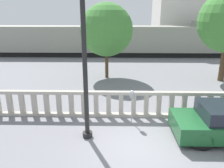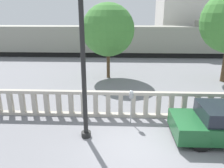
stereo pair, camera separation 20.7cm
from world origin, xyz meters
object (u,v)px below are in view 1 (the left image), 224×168
(lamppost, at_px, (84,50))
(train_near, at_px, (99,40))
(tree_right, at_px, (107,30))
(parking_meter, at_px, (132,96))

(lamppost, height_order, train_near, lamppost)
(lamppost, height_order, tree_right, lamppost)
(lamppost, height_order, parking_meter, lamppost)
(tree_right, bearing_deg, train_near, 98.28)
(lamppost, bearing_deg, tree_right, 87.38)
(lamppost, relative_size, train_near, 0.25)
(train_near, xyz_separation_m, tree_right, (1.29, -8.84, 1.74))
(parking_meter, xyz_separation_m, tree_right, (-1.39, 7.05, 2.21))
(train_near, distance_m, tree_right, 9.10)
(parking_meter, bearing_deg, train_near, 99.55)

